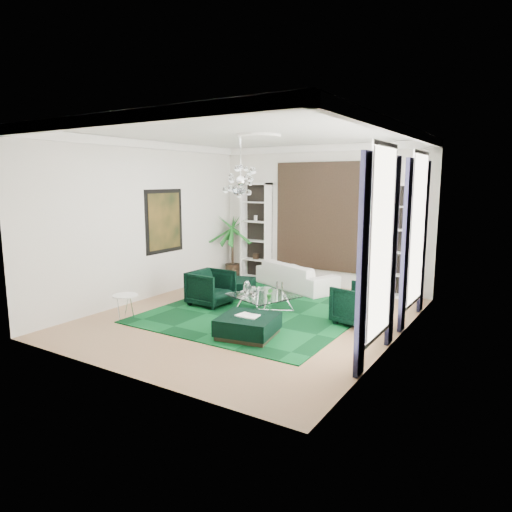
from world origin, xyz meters
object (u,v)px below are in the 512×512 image
Objects in this scene: sofa at (296,276)px; side_table at (126,307)px; armchair_left at (211,288)px; palm at (232,237)px; armchair_right at (359,305)px; coffee_table at (264,304)px; ottoman_front at (248,327)px; ottoman_side at (234,287)px.

sofa is 4.60× the size of side_table.
palm is at bearing 27.32° from armchair_left.
coffee_table is at bearing -68.81° from armchair_right.
armchair_right is at bearing -26.94° from palm.
palm reaches higher than armchair_right.
armchair_right reaches higher than coffee_table.
palm is (-3.28, 4.21, 1.00)m from ottoman_front.
ottoman_front is at bearing -50.64° from ottoman_side.
armchair_right is 0.89× the size of ottoman_front.
side_table reaches higher than coffee_table.
ottoman_front is (2.02, -2.46, 0.00)m from ottoman_side.
side_table is (-1.79, -4.31, -0.10)m from sofa.
armchair_right reaches higher than side_table.
ottoman_side is at bearing 7.00° from armchair_left.
coffee_table is (-2.02, -0.34, -0.20)m from armchair_right.
armchair_right is 3.57m from ottoman_side.
armchair_right reaches higher than ottoman_front.
ottoman_side is at bearing -54.29° from palm.
sofa is at bearing -18.30° from armchair_left.
ottoman_front is at bearing 8.28° from side_table.
coffee_table is at bearing -45.20° from palm.
coffee_table is 1.20× the size of ottoman_front.
armchair_left is 0.99× the size of ottoman_side.
side_table is (-0.77, -2.87, 0.05)m from ottoman_side.
side_table is at bearing 155.81° from armchair_left.
armchair_left is 1.00× the size of armchair_right.
sofa is at bearing 104.35° from ottoman_front.
sofa is 2.68× the size of armchair_left.
coffee_table reaches higher than ottoman_front.
ottoman_side is at bearing -89.14° from armchair_right.
sofa reaches higher than side_table.
armchair_right is 0.75× the size of coffee_table.
palm reaches higher than ottoman_front.
ottoman_side is (-1.48, 1.01, -0.01)m from coffee_table.
armchair_left is 3.43m from armchair_right.
armchair_right is 2.06m from coffee_table.
armchair_left is 0.75× the size of coffee_table.
armchair_left is 0.89× the size of ottoman_front.
sofa is at bearing 100.63° from coffee_table.
armchair_right is (2.48, -2.12, 0.06)m from sofa.
ottoman_side is 0.38× the size of palm.
ottoman_side is (-0.10, 1.08, -0.21)m from armchair_left.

